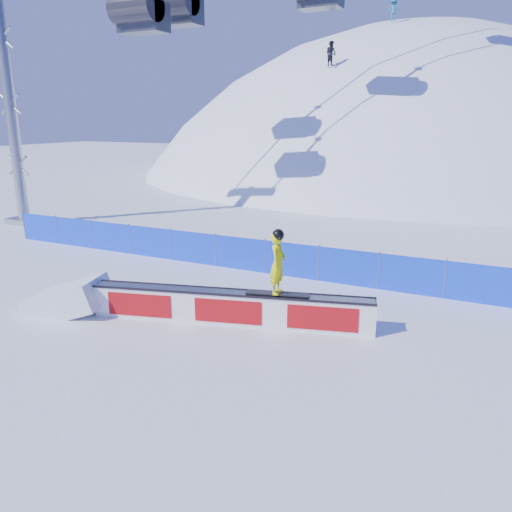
% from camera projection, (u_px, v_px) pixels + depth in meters
% --- Properties ---
extents(ground, '(160.00, 160.00, 0.00)m').
position_uv_depth(ground, '(168.00, 311.00, 14.27)').
color(ground, white).
rests_on(ground, ground).
extents(snow_hill, '(64.00, 64.00, 64.00)m').
position_uv_depth(snow_hill, '(396.00, 335.00, 55.59)').
color(snow_hill, white).
rests_on(snow_hill, ground).
extents(safety_fence, '(22.05, 0.05, 1.30)m').
position_uv_depth(safety_fence, '(240.00, 253.00, 18.02)').
color(safety_fence, '#1039E9').
rests_on(safety_fence, ground).
extents(rail_box, '(7.49, 2.44, 0.91)m').
position_uv_depth(rail_box, '(230.00, 307.00, 13.31)').
color(rail_box, white).
rests_on(rail_box, ground).
extents(snow_ramp, '(2.54, 1.94, 1.41)m').
position_uv_depth(snow_ramp, '(69.00, 311.00, 14.30)').
color(snow_ramp, white).
rests_on(snow_ramp, ground).
extents(snowboarder, '(1.68, 0.71, 1.73)m').
position_uv_depth(snowboarder, '(278.00, 263.00, 12.73)').
color(snowboarder, black).
rests_on(snowboarder, rail_box).
extents(distant_skiers, '(16.23, 9.76, 7.54)m').
position_uv_depth(distant_skiers, '(439.00, 34.00, 35.71)').
color(distant_skiers, black).
rests_on(distant_skiers, ground).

